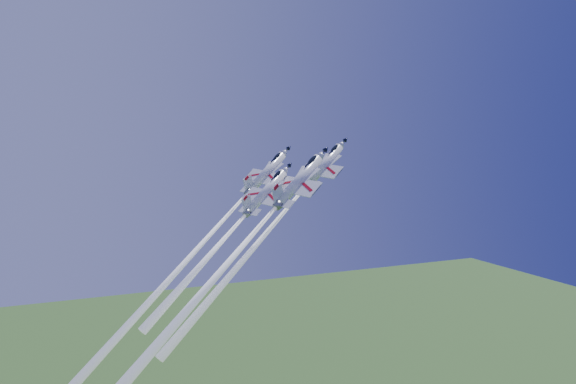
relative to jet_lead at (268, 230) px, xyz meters
name	(u,v)px	position (x,y,z in m)	size (l,w,h in m)	color
jet_lead	(268,230)	(0.00, 0.00, 0.00)	(38.89, 17.78, 38.83)	silver
jet_left	(199,247)	(-11.71, 4.21, -2.82)	(41.37, 18.75, 41.60)	silver
jet_right	(240,249)	(-7.43, -5.48, -1.82)	(39.72, 18.34, 39.36)	silver
jet_slot	(227,235)	(-8.26, -1.32, -0.13)	(29.15, 13.71, 28.47)	silver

